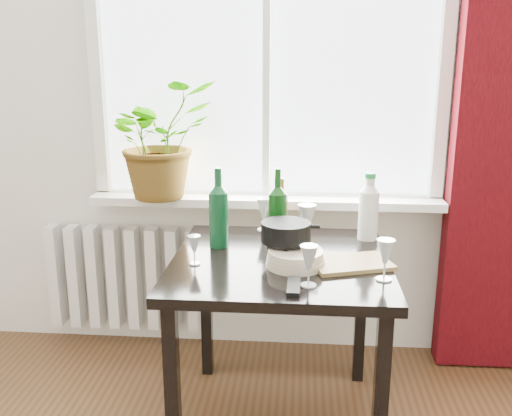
# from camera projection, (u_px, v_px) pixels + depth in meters

# --- Properties ---
(window) EXTENTS (1.72, 0.08, 1.62)m
(window) POSITION_uv_depth(u_px,v_px,m) (267.00, 37.00, 2.68)
(window) COLOR white
(window) RESTS_ON ground
(windowsill) EXTENTS (1.72, 0.20, 0.04)m
(windowsill) POSITION_uv_depth(u_px,v_px,m) (265.00, 200.00, 2.81)
(windowsill) COLOR white
(windowsill) RESTS_ON ground
(curtain) EXTENTS (0.50, 0.12, 2.56)m
(curtain) POSITION_uv_depth(u_px,v_px,m) (512.00, 106.00, 2.58)
(curtain) COLOR #350409
(curtain) RESTS_ON ground
(radiator) EXTENTS (0.80, 0.10, 0.55)m
(radiator) POSITION_uv_depth(u_px,v_px,m) (124.00, 277.00, 3.02)
(radiator) COLOR white
(radiator) RESTS_ON ground
(table) EXTENTS (0.85, 0.85, 0.74)m
(table) POSITION_uv_depth(u_px,v_px,m) (280.00, 280.00, 2.27)
(table) COLOR black
(table) RESTS_ON ground
(potted_plant) EXTENTS (0.67, 0.67, 0.56)m
(potted_plant) POSITION_uv_depth(u_px,v_px,m) (160.00, 140.00, 2.73)
(potted_plant) COLOR #2C7C21
(potted_plant) RESTS_ON windowsill
(wine_bottle_left) EXTENTS (0.10, 0.10, 0.34)m
(wine_bottle_left) POSITION_uv_depth(u_px,v_px,m) (219.00, 207.00, 2.35)
(wine_bottle_left) COLOR #0B3A1D
(wine_bottle_left) RESTS_ON table
(wine_bottle_right) EXTENTS (0.09, 0.09, 0.33)m
(wine_bottle_right) POSITION_uv_depth(u_px,v_px,m) (278.00, 207.00, 2.37)
(wine_bottle_right) COLOR #0B3B0E
(wine_bottle_right) RESTS_ON table
(bottle_amber) EXTENTS (0.07, 0.07, 0.25)m
(bottle_amber) POSITION_uv_depth(u_px,v_px,m) (281.00, 205.00, 2.57)
(bottle_amber) COLOR brown
(bottle_amber) RESTS_ON table
(cleaning_bottle) EXTENTS (0.11, 0.11, 0.30)m
(cleaning_bottle) POSITION_uv_depth(u_px,v_px,m) (369.00, 206.00, 2.45)
(cleaning_bottle) COLOR white
(cleaning_bottle) RESTS_ON table
(wineglass_front_right) EXTENTS (0.06, 0.06, 0.15)m
(wineglass_front_right) POSITION_uv_depth(u_px,v_px,m) (309.00, 266.00, 1.96)
(wineglass_front_right) COLOR #B3B9C1
(wineglass_front_right) RESTS_ON table
(wineglass_far_right) EXTENTS (0.07, 0.07, 0.15)m
(wineglass_far_right) POSITION_uv_depth(u_px,v_px,m) (385.00, 259.00, 2.01)
(wineglass_far_right) COLOR silver
(wineglass_far_right) RESTS_ON table
(wineglass_back_center) EXTENTS (0.09, 0.09, 0.18)m
(wineglass_back_center) POSITION_uv_depth(u_px,v_px,m) (307.00, 225.00, 2.38)
(wineglass_back_center) COLOR #B5BCC3
(wineglass_back_center) RESTS_ON table
(wineglass_back_left) EXTENTS (0.08, 0.08, 0.15)m
(wineglass_back_left) POSITION_uv_depth(u_px,v_px,m) (264.00, 214.00, 2.60)
(wineglass_back_left) COLOR white
(wineglass_back_left) RESTS_ON table
(wineglass_front_left) EXTENTS (0.06, 0.06, 0.12)m
(wineglass_front_left) POSITION_uv_depth(u_px,v_px,m) (194.00, 250.00, 2.17)
(wineglass_front_left) COLOR silver
(wineglass_front_left) RESTS_ON table
(plate_stack) EXTENTS (0.29, 0.29, 0.06)m
(plate_stack) POSITION_uv_depth(u_px,v_px,m) (296.00, 259.00, 2.16)
(plate_stack) COLOR beige
(plate_stack) RESTS_ON table
(fondue_pot) EXTENTS (0.23, 0.21, 0.15)m
(fondue_pot) POSITION_uv_depth(u_px,v_px,m) (286.00, 241.00, 2.22)
(fondue_pot) COLOR black
(fondue_pot) RESTS_ON table
(tv_remote) EXTENTS (0.05, 0.15, 0.02)m
(tv_remote) POSITION_uv_depth(u_px,v_px,m) (294.00, 286.00, 1.95)
(tv_remote) COLOR black
(tv_remote) RESTS_ON table
(cutting_board) EXTENTS (0.34, 0.27, 0.02)m
(cutting_board) POSITION_uv_depth(u_px,v_px,m) (351.00, 263.00, 2.17)
(cutting_board) COLOR olive
(cutting_board) RESTS_ON table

